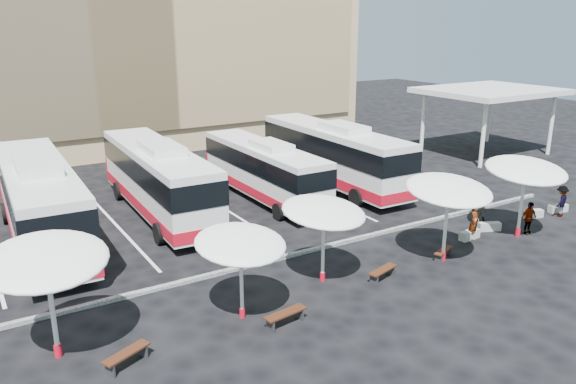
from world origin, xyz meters
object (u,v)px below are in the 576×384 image
sunshade_3 (449,190)px  wood_bench_0 (127,355)px  bus_2 (263,169)px  wood_bench_1 (285,315)px  bus_3 (333,153)px  sunshade_0 (46,261)px  wood_bench_2 (383,272)px  passenger_2 (529,218)px  sunshade_1 (240,244)px  bus_0 (40,199)px  sunshade_2 (324,212)px  conc_bench_0 (469,235)px  conc_bench_1 (489,227)px  sunshade_4 (526,171)px  wood_bench_3 (443,252)px  passenger_3 (561,201)px  bus_1 (158,177)px  passenger_0 (474,222)px  conc_bench_3 (558,208)px  conc_bench_2 (532,214)px  passenger_1 (479,207)px

sunshade_3 → wood_bench_0: sunshade_3 is taller
bus_2 → wood_bench_1: bus_2 is taller
bus_2 → bus_3: size_ratio=0.87×
sunshade_0 → wood_bench_2: size_ratio=2.53×
sunshade_3 → passenger_2: sunshade_3 is taller
sunshade_0 → sunshade_1: bearing=-8.4°
bus_0 → sunshade_2: bearing=-47.3°
sunshade_3 → wood_bench_0: size_ratio=2.56×
sunshade_2 → passenger_2: size_ratio=2.60×
bus_3 → conc_bench_0: size_ratio=11.23×
bus_0 → conc_bench_1: bus_0 is taller
bus_3 → wood_bench_1: (-11.79, -13.42, -1.75)m
bus_2 → conc_bench_0: size_ratio=9.74×
sunshade_4 → wood_bench_3: (-5.20, 0.02, -3.06)m
bus_0 → passenger_3: 26.92m
bus_3 → conc_bench_0: 11.39m
wood_bench_0 → bus_1: bearing=66.6°
sunshade_0 → conc_bench_0: (19.09, 0.02, -3.10)m
conc_bench_0 → wood_bench_0: bearing=-174.4°
sunshade_2 → passenger_0: 9.16m
conc_bench_0 → wood_bench_2: bearing=-169.7°
sunshade_2 → passenger_3: 15.82m
sunshade_0 → conc_bench_3: sunshade_0 is taller
bus_1 → conc_bench_0: 16.56m
sunshade_1 → conc_bench_3: size_ratio=3.39×
sunshade_2 → conc_bench_0: sunshade_2 is taller
sunshade_0 → conc_bench_2: size_ratio=3.49×
bus_0 → conc_bench_0: bearing=-28.3°
bus_3 → passenger_3: 13.53m
sunshade_0 → sunshade_2: bearing=0.0°
wood_bench_1 → wood_bench_3: (9.07, 1.20, -0.07)m
bus_2 → passenger_1: size_ratio=7.16×
wood_bench_1 → bus_1: bearing=88.7°
sunshade_1 → conc_bench_1: size_ratio=3.37×
sunshade_4 → passenger_3: (4.52, 0.72, -2.51)m
conc_bench_0 → passenger_3: (6.86, -0.28, 0.64)m
bus_2 → conc_bench_3: (12.76, -10.87, -1.64)m
wood_bench_2 → wood_bench_3: size_ratio=1.14×
conc_bench_3 → passenger_0: passenger_0 is taller
passenger_0 → conc_bench_2: bearing=-24.9°
sunshade_1 → conc_bench_2: (18.37, 1.29, -2.64)m
wood_bench_3 → sunshade_4: bearing=-0.2°
sunshade_2 → wood_bench_2: sunshade_2 is taller
conc_bench_3 → wood_bench_1: bearing=-173.0°
bus_3 → passenger_1: size_ratio=8.26×
wood_bench_1 → passenger_1: bearing=14.5°
wood_bench_2 → passenger_1: 9.51m
wood_bench_2 → wood_bench_3: 3.77m
sunshade_2 → conc_bench_2: (14.21, 0.38, -2.78)m
conc_bench_0 → bus_3: bearing=90.7°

